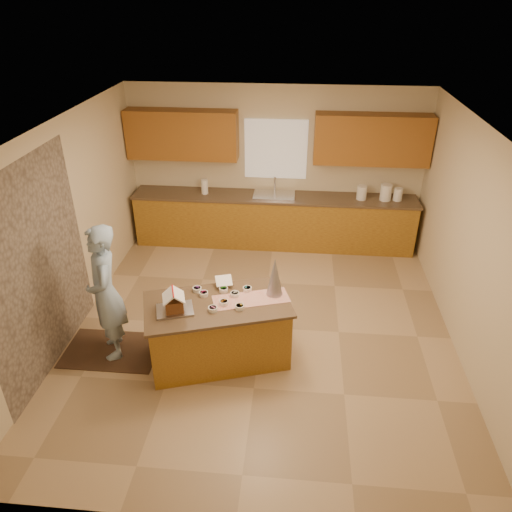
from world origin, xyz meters
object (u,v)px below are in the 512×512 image
at_px(gingerbread_house, 174,302).
at_px(island_base, 219,332).
at_px(tinsel_tree, 275,277).
at_px(boy, 106,293).

bearing_deg(gingerbread_house, island_base, 22.71).
distance_m(tinsel_tree, boy, 2.01).
relative_size(tinsel_tree, gingerbread_house, 1.57).
distance_m(island_base, boy, 1.42).
relative_size(island_base, gingerbread_house, 5.15).
bearing_deg(boy, island_base, 66.72).
bearing_deg(island_base, tinsel_tree, 3.67).
height_order(island_base, gingerbread_house, gingerbread_house).
relative_size(island_base, boy, 0.93).
relative_size(tinsel_tree, boy, 0.28).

